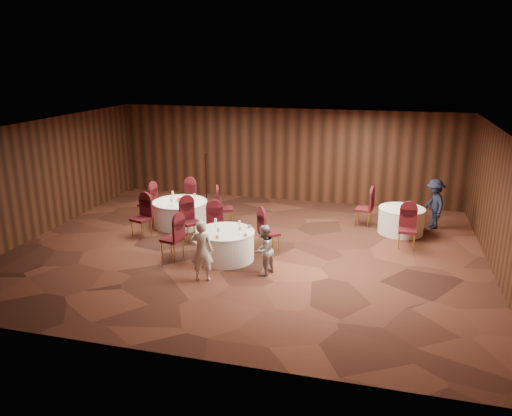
% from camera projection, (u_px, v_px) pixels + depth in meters
% --- Properties ---
extents(ground, '(12.00, 12.00, 0.00)m').
position_uv_depth(ground, '(247.00, 249.00, 13.13)').
color(ground, black).
rests_on(ground, ground).
extents(room_shell, '(12.00, 12.00, 12.00)m').
position_uv_depth(room_shell, '(246.00, 177.00, 12.56)').
color(room_shell, silver).
rests_on(room_shell, ground).
extents(table_main, '(1.45, 1.45, 0.74)m').
position_uv_depth(table_main, '(226.00, 245.00, 12.42)').
color(table_main, white).
rests_on(table_main, ground).
extents(table_left, '(1.62, 1.62, 0.74)m').
position_uv_depth(table_left, '(180.00, 213.00, 14.94)').
color(table_left, white).
rests_on(table_left, ground).
extents(table_right, '(1.30, 1.30, 0.74)m').
position_uv_depth(table_right, '(401.00, 220.00, 14.28)').
color(table_right, white).
rests_on(table_right, ground).
extents(chairs_main, '(2.92, 2.07, 1.00)m').
position_uv_depth(chairs_main, '(220.00, 231.00, 13.00)').
color(chairs_main, '#390B17').
rests_on(chairs_main, ground).
extents(chairs_left, '(3.10, 3.11, 1.00)m').
position_uv_depth(chairs_left, '(180.00, 209.00, 14.87)').
color(chairs_left, '#390B17').
rests_on(chairs_left, ground).
extents(chairs_right, '(1.78, 2.22, 1.00)m').
position_uv_depth(chairs_right, '(384.00, 219.00, 14.01)').
color(chairs_right, '#390B17').
rests_on(chairs_right, ground).
extents(tabletop_main, '(1.05, 1.10, 0.22)m').
position_uv_depth(tabletop_main, '(233.00, 229.00, 12.17)').
color(tabletop_main, silver).
rests_on(tabletop_main, table_main).
extents(tabletop_left, '(0.83, 0.86, 0.22)m').
position_uv_depth(tabletop_left, '(180.00, 199.00, 14.81)').
color(tabletop_left, silver).
rests_on(tabletop_left, table_left).
extents(tabletop_right, '(0.08, 0.08, 0.22)m').
position_uv_depth(tabletop_right, '(410.00, 206.00, 13.82)').
color(tabletop_right, silver).
rests_on(tabletop_right, table_right).
extents(mic_stand, '(0.24, 0.24, 1.75)m').
position_uv_depth(mic_stand, '(206.00, 190.00, 17.00)').
color(mic_stand, black).
rests_on(mic_stand, ground).
extents(woman_a, '(0.57, 0.44, 1.41)m').
position_uv_depth(woman_a, '(202.00, 251.00, 11.15)').
color(woman_a, white).
rests_on(woman_a, ground).
extents(woman_b, '(0.63, 0.71, 1.21)m').
position_uv_depth(woman_b, '(264.00, 250.00, 11.47)').
color(woman_b, '#ACACB0').
rests_on(woman_b, ground).
extents(man_c, '(0.82, 1.08, 1.48)m').
position_uv_depth(man_c, '(434.00, 204.00, 14.59)').
color(man_c, black).
rests_on(man_c, ground).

